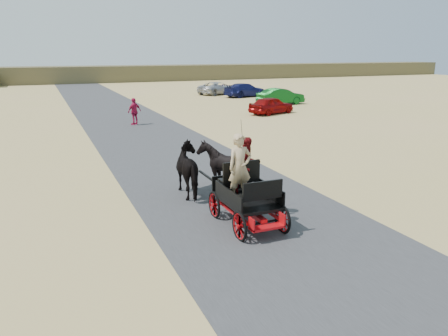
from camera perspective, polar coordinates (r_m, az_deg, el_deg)
name	(u,v)px	position (r m, az deg, el deg)	size (l,w,h in m)	color
ground	(296,248)	(10.83, 9.33, -10.30)	(140.00, 140.00, 0.00)	tan
road	(296,248)	(10.83, 9.33, -10.27)	(6.00, 140.00, 0.01)	#38383A
ridge_far	(74,75)	(70.50, -18.98, 11.47)	(140.00, 6.00, 2.40)	brown
carriage	(247,212)	(11.96, 3.01, -5.72)	(1.30, 2.40, 0.72)	black
horse_left	(192,170)	(14.26, -4.23, -0.25)	(0.91, 2.01, 1.70)	black
horse_right	(223,166)	(14.64, -0.16, 0.20)	(1.37, 1.54, 1.70)	black
driver_man	(240,167)	(11.54, 2.09, 0.08)	(0.66, 0.43, 1.80)	tan
passenger_woman	(248,165)	(12.26, 3.12, 0.42)	(0.77, 0.60, 1.58)	#660C0F
pedestrian	(134,111)	(28.72, -11.62, 7.25)	(1.01, 0.42, 1.73)	#A8133E
car_a	(271,105)	(33.39, 6.21, 8.16)	(1.54, 3.82, 1.30)	maroon
car_b	(281,96)	(39.49, 7.42, 9.26)	(1.50, 4.31, 1.42)	#0C4C19
car_c	(245,90)	(45.96, 2.81, 10.14)	(1.94, 4.77, 1.39)	navy
car_d	(218,88)	(48.52, -0.81, 10.38)	(2.22, 4.82, 1.34)	#B2B2B7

